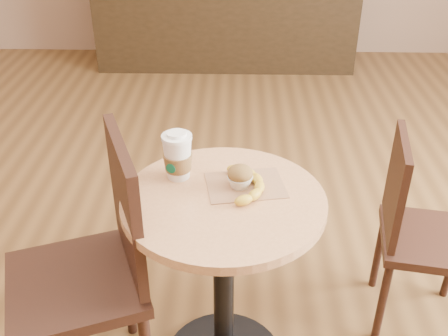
% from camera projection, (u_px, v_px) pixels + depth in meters
% --- Properties ---
extents(cafe_table, '(0.63, 0.63, 0.75)m').
position_uv_depth(cafe_table, '(224.00, 260.00, 1.71)').
color(cafe_table, black).
rests_on(cafe_table, ground).
extents(chair_left, '(0.54, 0.54, 0.95)m').
position_uv_depth(chair_left, '(94.00, 267.00, 1.66)').
color(chair_left, black).
rests_on(chair_left, ground).
extents(chair_right, '(0.41, 0.41, 0.80)m').
position_uv_depth(chair_right, '(416.00, 229.00, 1.96)').
color(chair_right, black).
rests_on(chair_right, ground).
extents(service_counter, '(2.30, 0.65, 1.04)m').
position_uv_depth(service_counter, '(226.00, 4.00, 4.51)').
color(service_counter, black).
rests_on(service_counter, ground).
extents(kraft_bag, '(0.27, 0.22, 0.00)m').
position_uv_depth(kraft_bag, '(245.00, 185.00, 1.64)').
color(kraft_bag, '#966949').
rests_on(kraft_bag, cafe_table).
extents(coffee_cup, '(0.10, 0.10, 0.16)m').
position_uv_depth(coffee_cup, '(178.00, 157.00, 1.65)').
color(coffee_cup, white).
rests_on(coffee_cup, cafe_table).
extents(muffin, '(0.08, 0.08, 0.07)m').
position_uv_depth(muffin, '(240.00, 176.00, 1.62)').
color(muffin, silver).
rests_on(muffin, kraft_bag).
extents(banana, '(0.14, 0.24, 0.03)m').
position_uv_depth(banana, '(247.00, 184.00, 1.61)').
color(banana, gold).
rests_on(banana, kraft_bag).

